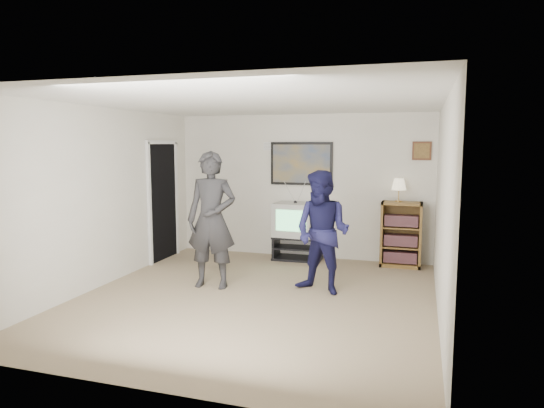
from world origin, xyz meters
The scene contains 13 objects.
room_shell centered at (0.00, 0.35, 1.25)m, with size 4.51×5.00×2.51m.
media_stand centered at (0.00, 2.23, 0.21)m, with size 0.84×0.49×0.42m.
crt_television centered at (-0.04, 2.23, 0.70)m, with size 0.68×0.57×0.57m, color #AAAAA5, non-canonical shape.
bookshelf centered at (1.73, 2.28, 0.53)m, with size 0.64×0.37×1.06m, color brown, non-canonical shape.
table_lamp centered at (1.67, 2.32, 1.25)m, with size 0.24×0.24×0.38m, color beige, non-canonical shape.
person_tall centered at (-0.74, 0.32, 0.95)m, with size 0.69×0.46×1.90m, color #262628.
person_short centered at (0.78, 0.51, 0.82)m, with size 0.80×0.62×1.65m, color #181741.
controller_left centered at (-0.73, 0.49, 1.13)m, with size 0.04×0.12×0.04m, color white.
controller_right centered at (0.80, 0.78, 1.15)m, with size 0.03×0.11×0.03m, color white.
poster centered at (0.00, 2.48, 1.65)m, with size 1.10×0.03×0.75m, color black.
air_vent centered at (-0.55, 2.48, 1.95)m, with size 0.28×0.02×0.14m, color white.
small_picture centered at (2.00, 2.48, 1.88)m, with size 0.30×0.03×0.30m, color #482617.
doorway centered at (-2.23, 1.60, 1.00)m, with size 0.03×0.85×2.00m, color black.
Camera 1 is at (2.01, -5.75, 1.99)m, focal length 32.00 mm.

